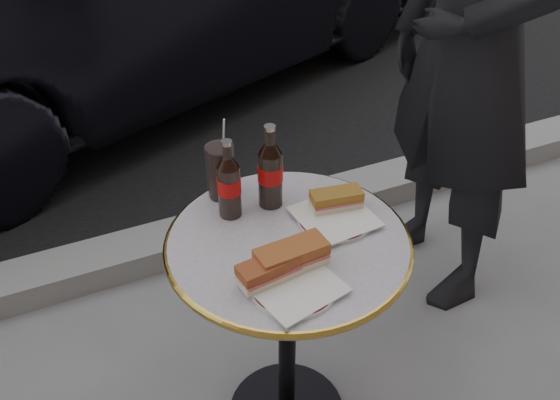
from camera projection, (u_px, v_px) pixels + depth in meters
name	position (u px, v px, depth m)	size (l,w,h in m)	color
curb	(197.00, 237.00, 2.62)	(40.00, 0.20, 0.12)	gray
bistro_table	(287.00, 338.00, 1.77)	(0.62, 0.62, 0.73)	#BAB2C4
plate_left	(294.00, 287.00, 1.41)	(0.20, 0.20, 0.01)	white
plate_right	(335.00, 219.00, 1.61)	(0.20, 0.20, 0.01)	silver
sandwich_left_a	(269.00, 271.00, 1.40)	(0.14, 0.07, 0.05)	brown
sandwich_left_b	(291.00, 258.00, 1.43)	(0.17, 0.08, 0.06)	#A05428
sandwich_right	(336.00, 200.00, 1.62)	(0.13, 0.06, 0.05)	olive
cola_bottle_left	(229.00, 179.00, 1.57)	(0.06, 0.06, 0.22)	black
cola_bottle_right	(270.00, 166.00, 1.60)	(0.07, 0.07, 0.24)	black
cola_glass	(221.00, 171.00, 1.65)	(0.08, 0.08, 0.16)	black
pedestrian	(475.00, 48.00, 1.96)	(0.69, 0.45, 1.90)	black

